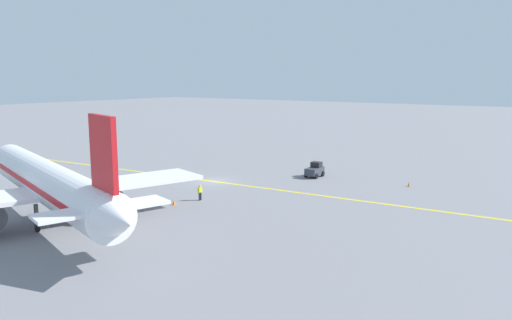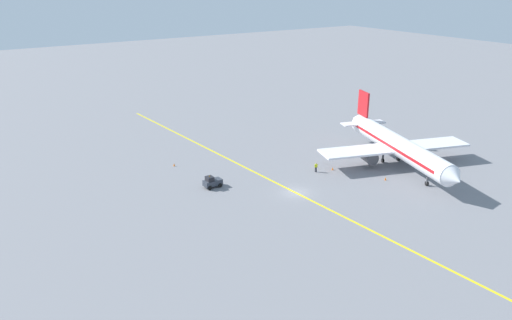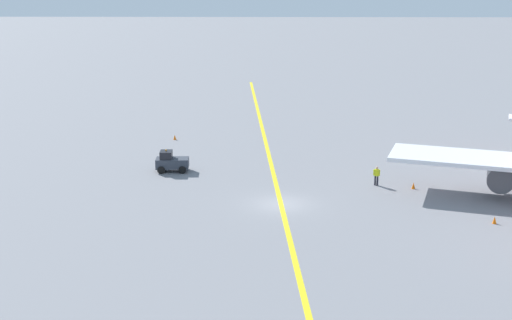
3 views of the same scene
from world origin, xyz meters
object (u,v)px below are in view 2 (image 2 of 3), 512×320
(baggage_tug_dark, at_px, (212,182))
(traffic_cone_by_wingtip, at_px, (333,169))
(traffic_cone_near_nose, at_px, (174,165))
(airplane_at_gate, at_px, (397,145))
(traffic_cone_mid_apron, at_px, (385,179))
(ground_crew_worker, at_px, (316,167))

(baggage_tug_dark, distance_m, traffic_cone_by_wingtip, 21.99)
(traffic_cone_near_nose, xyz_separation_m, traffic_cone_by_wingtip, (-22.64, 17.11, 0.00))
(airplane_at_gate, height_order, traffic_cone_by_wingtip, airplane_at_gate)
(traffic_cone_mid_apron, bearing_deg, traffic_cone_by_wingtip, -62.47)
(baggage_tug_dark, height_order, traffic_cone_mid_apron, baggage_tug_dark)
(airplane_at_gate, distance_m, baggage_tug_dark, 34.04)
(airplane_at_gate, bearing_deg, traffic_cone_by_wingtip, -20.23)
(ground_crew_worker, bearing_deg, traffic_cone_mid_apron, 128.54)
(traffic_cone_by_wingtip, bearing_deg, ground_crew_worker, -17.06)
(baggage_tug_dark, bearing_deg, ground_crew_worker, 167.70)
(airplane_at_gate, height_order, traffic_cone_mid_apron, airplane_at_gate)
(traffic_cone_mid_apron, bearing_deg, airplane_at_gate, -148.59)
(traffic_cone_by_wingtip, bearing_deg, traffic_cone_near_nose, -37.08)
(traffic_cone_near_nose, bearing_deg, baggage_tug_dark, 95.71)
(airplane_at_gate, distance_m, ground_crew_worker, 15.44)
(airplane_at_gate, height_order, traffic_cone_near_nose, airplane_at_gate)
(ground_crew_worker, bearing_deg, airplane_at_gate, 160.43)
(ground_crew_worker, relative_size, traffic_cone_mid_apron, 3.05)
(traffic_cone_near_nose, bearing_deg, traffic_cone_by_wingtip, 142.92)
(traffic_cone_by_wingtip, bearing_deg, traffic_cone_mid_apron, 117.53)
(airplane_at_gate, bearing_deg, traffic_cone_mid_apron, 31.41)
(airplane_at_gate, bearing_deg, baggage_tug_dark, -15.54)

